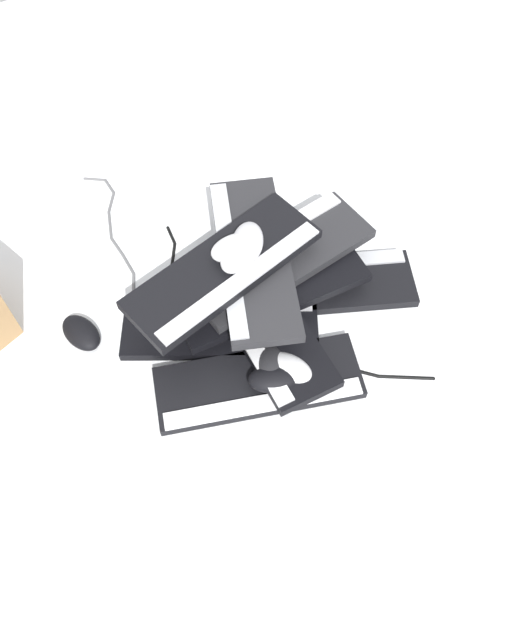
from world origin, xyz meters
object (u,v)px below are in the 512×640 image
(mouse_6, at_px, (238,254))
(mouse_2, at_px, (247,243))
(mouse_0, at_px, (316,282))
(mouse_4, at_px, (289,368))
(mouse_3, at_px, (81,333))
(keyboard_5, at_px, (280,257))
(keyboard_1, at_px, (220,327))
(keyboard_3, at_px, (262,319))
(keyboard_0, at_px, (320,284))
(mouse_5, at_px, (271,368))
(mouse_7, at_px, (274,378))
(keyboard_4, at_px, (269,287))
(keyboard_7, at_px, (224,269))
(keyboard_6, at_px, (252,257))
(keyboard_2, at_px, (259,384))
(mouse_1, at_px, (235,248))

(mouse_6, bearing_deg, mouse_2, 177.32)
(mouse_0, height_order, mouse_4, same)
(mouse_3, bearing_deg, keyboard_5, -115.87)
(keyboard_1, bearing_deg, keyboard_3, -26.16)
(mouse_4, xyz_separation_m, mouse_6, (-0.00, 0.22, 0.15))
(mouse_3, bearing_deg, keyboard_0, -120.01)
(mouse_5, height_order, mouse_7, same)
(keyboard_4, height_order, mouse_3, keyboard_4)
(keyboard_7, bearing_deg, keyboard_6, 14.05)
(keyboard_2, distance_m, mouse_3, 0.42)
(keyboard_1, relative_size, keyboard_3, 1.04)
(mouse_1, xyz_separation_m, mouse_2, (0.03, -0.00, 0.00))
(keyboard_5, xyz_separation_m, mouse_0, (0.06, -0.07, -0.05))
(keyboard_3, relative_size, mouse_1, 4.02)
(mouse_0, distance_m, mouse_2, 0.22)
(mouse_0, height_order, mouse_1, mouse_1)
(mouse_2, xyz_separation_m, mouse_5, (-0.06, -0.22, -0.15))
(keyboard_2, bearing_deg, keyboard_1, 93.23)
(keyboard_2, xyz_separation_m, mouse_3, (-0.29, 0.30, 0.01))
(mouse_3, distance_m, mouse_6, 0.41)
(keyboard_1, xyz_separation_m, keyboard_4, (0.13, 0.01, 0.06))
(mouse_3, bearing_deg, keyboard_7, -121.81)
(keyboard_7, bearing_deg, keyboard_5, 4.25)
(keyboard_4, bearing_deg, keyboard_6, 106.54)
(keyboard_6, bearing_deg, keyboard_2, -115.06)
(keyboard_3, distance_m, mouse_5, 0.13)
(mouse_5, bearing_deg, keyboard_1, -141.39)
(mouse_3, xyz_separation_m, mouse_5, (0.32, -0.29, 0.03))
(keyboard_6, relative_size, mouse_4, 4.22)
(keyboard_6, height_order, mouse_6, mouse_6)
(mouse_6, bearing_deg, mouse_7, 49.45)
(keyboard_7, distance_m, mouse_5, 0.23)
(keyboard_1, height_order, mouse_6, mouse_6)
(mouse_1, relative_size, mouse_6, 1.00)
(mouse_4, bearing_deg, keyboard_0, 99.12)
(mouse_1, bearing_deg, mouse_2, -177.30)
(mouse_0, height_order, mouse_5, same)
(keyboard_4, xyz_separation_m, mouse_0, (0.11, -0.02, -0.02))
(mouse_2, height_order, mouse_4, mouse_2)
(mouse_4, bearing_deg, mouse_1, 146.76)
(mouse_4, relative_size, mouse_7, 1.00)
(keyboard_6, xyz_separation_m, mouse_0, (0.12, -0.07, -0.08))
(keyboard_4, distance_m, mouse_3, 0.43)
(keyboard_3, height_order, keyboard_7, keyboard_7)
(mouse_1, xyz_separation_m, mouse_5, (-0.03, -0.22, -0.15))
(mouse_5, bearing_deg, mouse_6, -163.89)
(keyboard_2, relative_size, keyboard_6, 1.00)
(keyboard_3, height_order, mouse_5, mouse_5)
(keyboard_3, xyz_separation_m, mouse_5, (-0.04, -0.12, 0.01))
(keyboard_2, bearing_deg, keyboard_7, 82.31)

